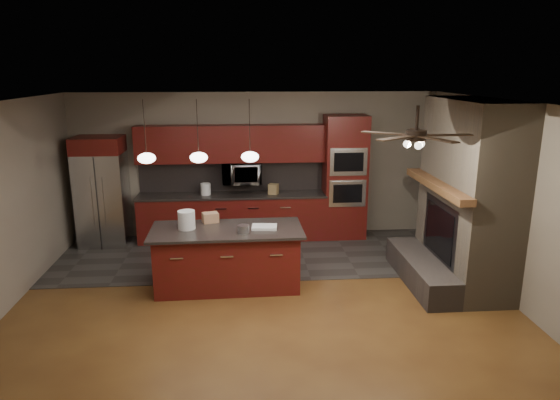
{
  "coord_description": "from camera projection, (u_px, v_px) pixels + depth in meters",
  "views": [
    {
      "loc": [
        -0.27,
        -6.58,
        3.21
      ],
      "look_at": [
        0.29,
        0.6,
        1.32
      ],
      "focal_mm": 32.0,
      "sensor_mm": 36.0,
      "label": 1
    }
  ],
  "objects": [
    {
      "name": "ground",
      "position": [
        263.0,
        299.0,
        7.18
      ],
      "size": [
        7.0,
        7.0,
        0.0
      ],
      "primitive_type": "plane",
      "color": "brown",
      "rests_on": "ground"
    },
    {
      "name": "ceiling",
      "position": [
        262.0,
        102.0,
        6.47
      ],
      "size": [
        7.0,
        6.0,
        0.02
      ],
      "primitive_type": "cube",
      "color": "white",
      "rests_on": "back_wall"
    },
    {
      "name": "back_wall",
      "position": [
        256.0,
        165.0,
        9.72
      ],
      "size": [
        7.0,
        0.02,
        2.8
      ],
      "primitive_type": "cube",
      "color": "gray",
      "rests_on": "ground"
    },
    {
      "name": "right_wall",
      "position": [
        508.0,
        201.0,
        7.09
      ],
      "size": [
        0.02,
        6.0,
        2.8
      ],
      "primitive_type": "cube",
      "color": "gray",
      "rests_on": "ground"
    },
    {
      "name": "slate_tile_patch",
      "position": [
        259.0,
        254.0,
        8.91
      ],
      "size": [
        7.0,
        2.4,
        0.01
      ],
      "primitive_type": "cube",
      "color": "#353330",
      "rests_on": "ground"
    },
    {
      "name": "fireplace_column",
      "position": [
        464.0,
        201.0,
        7.46
      ],
      "size": [
        1.3,
        2.1,
        2.8
      ],
      "color": "#6D614E",
      "rests_on": "ground"
    },
    {
      "name": "back_cabinetry",
      "position": [
        232.0,
        194.0,
        9.56
      ],
      "size": [
        3.59,
        0.64,
        2.2
      ],
      "color": "#591012",
      "rests_on": "ground"
    },
    {
      "name": "oven_tower",
      "position": [
        345.0,
        177.0,
        9.6
      ],
      "size": [
        0.8,
        0.63,
        2.38
      ],
      "color": "#591012",
      "rests_on": "ground"
    },
    {
      "name": "microwave",
      "position": [
        242.0,
        173.0,
        9.48
      ],
      "size": [
        0.73,
        0.41,
        0.5
      ],
      "primitive_type": "imported",
      "color": "silver",
      "rests_on": "back_cabinetry"
    },
    {
      "name": "refrigerator",
      "position": [
        102.0,
        192.0,
        9.23
      ],
      "size": [
        0.87,
        0.75,
        2.03
      ],
      "color": "silver",
      "rests_on": "ground"
    },
    {
      "name": "kitchen_island",
      "position": [
        227.0,
        257.0,
        7.51
      ],
      "size": [
        2.27,
        1.06,
        0.92
      ],
      "rotation": [
        0.0,
        0.0,
        0.02
      ],
      "color": "#591012",
      "rests_on": "ground"
    },
    {
      "name": "white_bucket",
      "position": [
        187.0,
        220.0,
        7.36
      ],
      "size": [
        0.29,
        0.29,
        0.27
      ],
      "primitive_type": "cylinder",
      "rotation": [
        0.0,
        0.0,
        0.16
      ],
      "color": "silver",
      "rests_on": "kitchen_island"
    },
    {
      "name": "paint_can",
      "position": [
        243.0,
        229.0,
        7.19
      ],
      "size": [
        0.2,
        0.2,
        0.11
      ],
      "primitive_type": "cylinder",
      "rotation": [
        0.0,
        0.0,
        -0.18
      ],
      "color": "#9F9FA3",
      "rests_on": "kitchen_island"
    },
    {
      "name": "paint_tray",
      "position": [
        264.0,
        227.0,
        7.41
      ],
      "size": [
        0.39,
        0.29,
        0.04
      ],
      "primitive_type": "cube",
      "rotation": [
        0.0,
        0.0,
        -0.1
      ],
      "color": "silver",
      "rests_on": "kitchen_island"
    },
    {
      "name": "cardboard_box",
      "position": [
        210.0,
        218.0,
        7.69
      ],
      "size": [
        0.28,
        0.23,
        0.15
      ],
      "primitive_type": "cube",
      "rotation": [
        0.0,
        0.0,
        0.29
      ],
      "color": "#A27553",
      "rests_on": "kitchen_island"
    },
    {
      "name": "counter_bucket",
      "position": [
        206.0,
        189.0,
        9.45
      ],
      "size": [
        0.24,
        0.24,
        0.22
      ],
      "primitive_type": "cylinder",
      "rotation": [
        0.0,
        0.0,
        0.33
      ],
      "color": "white",
      "rests_on": "back_cabinetry"
    },
    {
      "name": "counter_box",
      "position": [
        273.0,
        189.0,
        9.51
      ],
      "size": [
        0.22,
        0.2,
        0.2
      ],
      "primitive_type": "cube",
      "rotation": [
        0.0,
        0.0,
        -0.4
      ],
      "color": "olive",
      "rests_on": "back_cabinetry"
    },
    {
      "name": "pendant_left",
      "position": [
        147.0,
        158.0,
        7.23
      ],
      "size": [
        0.26,
        0.26,
        0.92
      ],
      "color": "black",
      "rests_on": "ceiling"
    },
    {
      "name": "pendant_center",
      "position": [
        199.0,
        157.0,
        7.29
      ],
      "size": [
        0.26,
        0.26,
        0.92
      ],
      "color": "black",
      "rests_on": "ceiling"
    },
    {
      "name": "pendant_right",
      "position": [
        250.0,
        157.0,
        7.34
      ],
      "size": [
        0.26,
        0.26,
        0.92
      ],
      "color": "black",
      "rests_on": "ceiling"
    },
    {
      "name": "ceiling_fan",
      "position": [
        416.0,
        135.0,
        5.92
      ],
      "size": [
        1.27,
        1.33,
        0.41
      ],
      "color": "black",
      "rests_on": "ceiling"
    }
  ]
}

